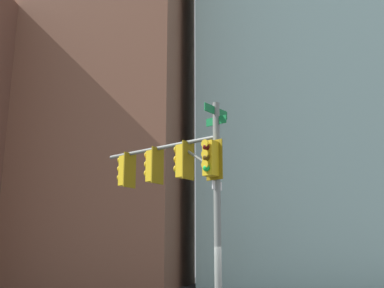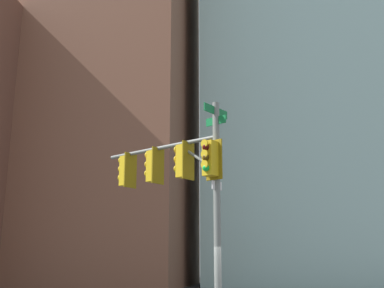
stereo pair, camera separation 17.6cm
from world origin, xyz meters
TOP-DOWN VIEW (x-y plane):
  - signal_pole_assembly at (-0.70, -1.39)m, footprint 2.92×4.14m
  - building_brick_nearside at (-40.89, -15.92)m, footprint 23.44×18.22m
  - building_glass_tower at (-53.65, 8.02)m, footprint 31.66×26.13m

SIDE VIEW (x-z plane):
  - signal_pole_assembly at x=-0.70m, z-range 1.31..7.98m
  - building_brick_nearside at x=-40.89m, z-range 0.00..57.16m
  - building_glass_tower at x=-53.65m, z-range 0.00..71.72m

